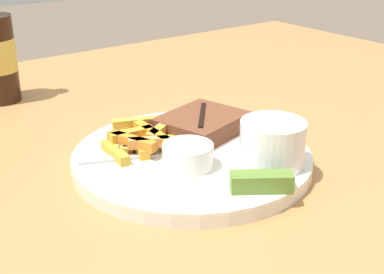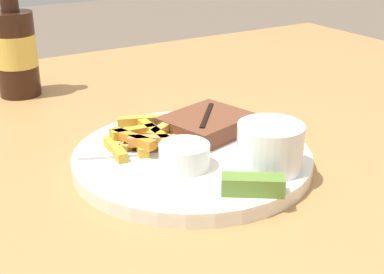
{
  "view_description": "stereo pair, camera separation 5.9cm",
  "coord_description": "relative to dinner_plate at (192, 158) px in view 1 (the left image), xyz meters",
  "views": [
    {
      "loc": [
        -0.36,
        -0.48,
        1.06
      ],
      "look_at": [
        0.0,
        0.0,
        0.8
      ],
      "focal_mm": 50.0,
      "sensor_mm": 36.0,
      "label": 1
    },
    {
      "loc": [
        -0.31,
        -0.51,
        1.06
      ],
      "look_at": [
        0.0,
        0.0,
        0.8
      ],
      "focal_mm": 50.0,
      "sensor_mm": 36.0,
      "label": 2
    }
  ],
  "objects": [
    {
      "name": "pickle_spear",
      "position": [
        0.0,
        -0.12,
        0.02
      ],
      "size": [
        0.07,
        0.06,
        0.02
      ],
      "color": "#567A2D",
      "rests_on": "dinner_plate"
    },
    {
      "name": "steak_portion",
      "position": [
        0.05,
        0.04,
        0.02
      ],
      "size": [
        0.13,
        0.11,
        0.03
      ],
      "color": "brown",
      "rests_on": "dinner_plate"
    },
    {
      "name": "fries_pile",
      "position": [
        -0.04,
        0.05,
        0.02
      ],
      "size": [
        0.12,
        0.11,
        0.02
      ],
      "color": "orange",
      "rests_on": "dinner_plate"
    },
    {
      "name": "dinner_plate",
      "position": [
        0.0,
        0.0,
        0.0
      ],
      "size": [
        0.3,
        0.3,
        0.02
      ],
      "color": "silver",
      "rests_on": "dining_table"
    },
    {
      "name": "dipping_sauce_cup",
      "position": [
        -0.03,
        -0.03,
        0.02
      ],
      "size": [
        0.06,
        0.06,
        0.03
      ],
      "color": "silver",
      "rests_on": "dinner_plate"
    },
    {
      "name": "fork_utensil",
      "position": [
        -0.07,
        0.03,
        0.01
      ],
      "size": [
        0.13,
        0.06,
        0.0
      ],
      "rotation": [
        0.0,
        0.0,
        5.88
      ],
      "color": "#B7B7BC",
      "rests_on": "dinner_plate"
    },
    {
      "name": "dining_table",
      "position": [
        0.0,
        0.0,
        -0.08
      ],
      "size": [
        1.52,
        1.22,
        0.76
      ],
      "color": "#A87542",
      "rests_on": "ground_plane"
    },
    {
      "name": "coleslaw_cup",
      "position": [
        0.05,
        -0.08,
        0.04
      ],
      "size": [
        0.08,
        0.08,
        0.05
      ],
      "color": "white",
      "rests_on": "dinner_plate"
    }
  ]
}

